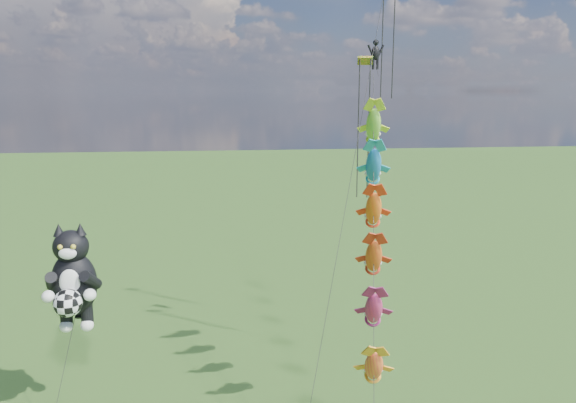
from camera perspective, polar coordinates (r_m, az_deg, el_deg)
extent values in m
cylinder|color=black|center=(34.10, -21.89, -15.95)|extent=(1.12, 2.50, 5.58)
ellipsoid|color=black|center=(33.63, -20.89, -7.77)|extent=(3.05, 2.79, 3.62)
ellipsoid|color=black|center=(32.92, -21.19, -4.29)|extent=(2.42, 2.32, 1.83)
cone|color=black|center=(32.83, -22.27, -2.67)|extent=(0.82, 0.82, 0.68)
cone|color=black|center=(32.55, -20.35, -2.65)|extent=(0.82, 0.82, 0.68)
ellipsoid|color=white|center=(32.27, -21.49, -4.92)|extent=(1.06, 0.78, 0.66)
ellipsoid|color=white|center=(32.74, -21.28, -7.68)|extent=(1.21, 0.81, 1.49)
sphere|color=gold|center=(32.19, -22.15, -4.32)|extent=(0.27, 0.27, 0.27)
sphere|color=gold|center=(32.02, -20.98, -4.32)|extent=(0.27, 0.27, 0.27)
sphere|color=white|center=(32.92, -23.18, -8.87)|extent=(0.68, 0.68, 0.68)
sphere|color=white|center=(32.38, -19.49, -8.93)|extent=(0.68, 0.68, 0.68)
sphere|color=white|center=(34.45, -21.60, -11.69)|extent=(0.72, 0.72, 0.72)
sphere|color=white|center=(34.18, -19.73, -11.74)|extent=(0.72, 0.72, 0.72)
sphere|color=white|center=(32.42, -21.46, -9.58)|extent=(1.51, 1.51, 1.51)
cylinder|color=black|center=(29.17, 8.70, -5.71)|extent=(3.67, 15.42, 18.94)
ellipsoid|color=red|center=(27.50, 8.72, -16.17)|extent=(1.36, 2.43, 2.51)
ellipsoid|color=#D83365|center=(28.23, 8.71, -10.69)|extent=(1.36, 2.43, 2.51)
ellipsoid|color=orange|center=(29.21, 8.70, -5.54)|extent=(1.36, 2.43, 2.51)
ellipsoid|color=orange|center=(30.41, 8.69, -0.75)|extent=(1.36, 2.43, 2.51)
ellipsoid|color=blue|center=(31.80, 8.68, 3.64)|extent=(1.36, 2.43, 2.51)
ellipsoid|color=green|center=(33.37, 8.68, 7.65)|extent=(1.36, 2.43, 2.51)
cylinder|color=black|center=(31.06, 6.42, 2.53)|extent=(8.18, 15.03, 26.49)
cube|color=#1A9216|center=(36.23, 7.84, 14.01)|extent=(1.05, 0.95, 0.54)
cylinder|color=black|center=(36.19, 7.15, 7.04)|extent=(0.08, 0.08, 8.82)
cylinder|color=black|center=(36.35, 8.16, 7.03)|extent=(0.08, 0.08, 8.82)
cylinder|color=black|center=(39.10, 9.59, 16.56)|extent=(0.08, 0.08, 8.93)
cylinder|color=black|center=(39.31, 10.67, 16.50)|extent=(0.08, 0.08, 8.93)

